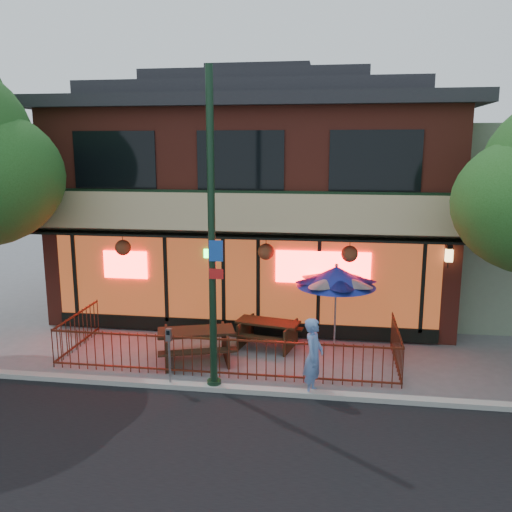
{
  "coord_description": "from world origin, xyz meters",
  "views": [
    {
      "loc": [
        2.6,
        -11.55,
        5.36
      ],
      "look_at": [
        0.6,
        2.0,
        2.6
      ],
      "focal_mm": 38.0,
      "sensor_mm": 36.0,
      "label": 1
    }
  ],
  "objects_px": {
    "patio_umbrella": "(336,277)",
    "parking_meter_near": "(169,348)",
    "picnic_table_right": "(268,330)",
    "pedestrian": "(313,357)",
    "street_light": "(212,252)",
    "picnic_table_left": "(196,341)"
  },
  "relations": [
    {
      "from": "pedestrian",
      "to": "parking_meter_near",
      "type": "distance_m",
      "value": 3.22
    },
    {
      "from": "street_light",
      "to": "parking_meter_near",
      "type": "bearing_deg",
      "value": -175.59
    },
    {
      "from": "picnic_table_left",
      "to": "picnic_table_right",
      "type": "distance_m",
      "value": 2.11
    },
    {
      "from": "street_light",
      "to": "parking_meter_near",
      "type": "relative_size",
      "value": 5.02
    },
    {
      "from": "street_light",
      "to": "parking_meter_near",
      "type": "xyz_separation_m",
      "value": [
        -1.0,
        -0.08,
        -2.21
      ]
    },
    {
      "from": "street_light",
      "to": "picnic_table_right",
      "type": "xyz_separation_m",
      "value": [
        0.87,
        2.8,
        -2.68
      ]
    },
    {
      "from": "parking_meter_near",
      "to": "picnic_table_right",
      "type": "bearing_deg",
      "value": 56.96
    },
    {
      "from": "picnic_table_right",
      "to": "picnic_table_left",
      "type": "bearing_deg",
      "value": -142.44
    },
    {
      "from": "patio_umbrella",
      "to": "parking_meter_near",
      "type": "bearing_deg",
      "value": -141.89
    },
    {
      "from": "street_light",
      "to": "picnic_table_right",
      "type": "relative_size",
      "value": 3.67
    },
    {
      "from": "street_light",
      "to": "picnic_table_left",
      "type": "xyz_separation_m",
      "value": [
        -0.8,
        1.52,
        -2.61
      ]
    },
    {
      "from": "pedestrian",
      "to": "parking_meter_near",
      "type": "xyz_separation_m",
      "value": [
        -3.22,
        -0.13,
        0.08
      ]
    },
    {
      "from": "picnic_table_left",
      "to": "parking_meter_near",
      "type": "distance_m",
      "value": 1.66
    },
    {
      "from": "street_light",
      "to": "pedestrian",
      "type": "height_order",
      "value": "street_light"
    },
    {
      "from": "street_light",
      "to": "picnic_table_left",
      "type": "bearing_deg",
      "value": 117.89
    },
    {
      "from": "pedestrian",
      "to": "picnic_table_left",
      "type": "bearing_deg",
      "value": 76.1
    },
    {
      "from": "picnic_table_right",
      "to": "patio_umbrella",
      "type": "relative_size",
      "value": 0.8
    },
    {
      "from": "street_light",
      "to": "pedestrian",
      "type": "relative_size",
      "value": 4.03
    },
    {
      "from": "picnic_table_left",
      "to": "picnic_table_right",
      "type": "bearing_deg",
      "value": 37.56
    },
    {
      "from": "patio_umbrella",
      "to": "pedestrian",
      "type": "height_order",
      "value": "patio_umbrella"
    },
    {
      "from": "pedestrian",
      "to": "parking_meter_near",
      "type": "bearing_deg",
      "value": 104.28
    },
    {
      "from": "picnic_table_right",
      "to": "patio_umbrella",
      "type": "height_order",
      "value": "patio_umbrella"
    }
  ]
}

